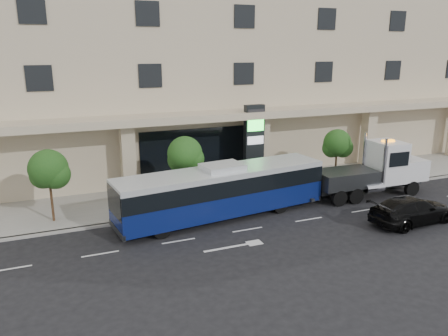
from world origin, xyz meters
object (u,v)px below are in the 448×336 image
object	(u,v)px
tow_truck	(375,171)
signage_pylon	(254,144)
black_sedan	(412,210)
city_bus	(222,190)

from	to	relation	value
tow_truck	signage_pylon	world-z (taller)	signage_pylon
black_sedan	signage_pylon	bearing A→B (deg)	24.42
tow_truck	black_sedan	size ratio (longest dim) A/B	1.70
city_bus	black_sedan	bearing A→B (deg)	-33.90
signage_pylon	city_bus	bearing A→B (deg)	-132.65
tow_truck	signage_pylon	distance (m)	8.60
city_bus	black_sedan	size ratio (longest dim) A/B	2.43
signage_pylon	tow_truck	bearing A→B (deg)	-39.03
signage_pylon	black_sedan	bearing A→B (deg)	-62.99
black_sedan	signage_pylon	size ratio (longest dim) A/B	0.94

